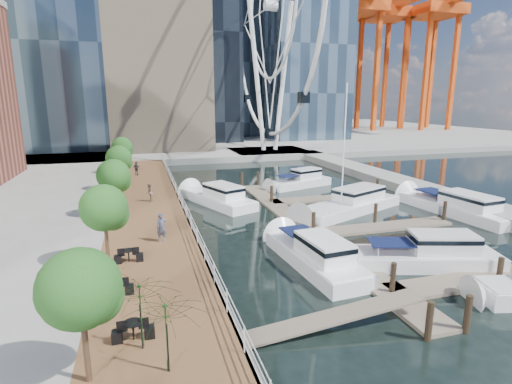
{
  "coord_description": "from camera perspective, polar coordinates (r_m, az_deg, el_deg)",
  "views": [
    {
      "loc": [
        -9.34,
        -18.54,
        10.03
      ],
      "look_at": [
        -0.73,
        10.79,
        3.0
      ],
      "focal_mm": 28.0,
      "sensor_mm": 36.0,
      "label": 1
    }
  ],
  "objects": [
    {
      "name": "cafe_tables",
      "position": [
        18.7,
        -18.36,
        -15.35
      ],
      "size": [
        2.5,
        13.7,
        0.74
      ],
      "color": "black",
      "rests_on": "ground"
    },
    {
      "name": "port_cranes",
      "position": [
        138.1,
        18.36,
        16.46
      ],
      "size": [
        40.0,
        52.0,
        38.0
      ],
      "color": "#D84C14",
      "rests_on": "ground"
    },
    {
      "name": "breakwater",
      "position": [
        49.36,
        20.51,
        0.99
      ],
      "size": [
        4.0,
        60.0,
        1.0
      ],
      "primitive_type": "cube",
      "color": "gray",
      "rests_on": "ground"
    },
    {
      "name": "seawall",
      "position": [
        35.03,
        -10.28,
        -3.05
      ],
      "size": [
        0.25,
        60.0,
        1.0
      ],
      "primitive_type": "cube",
      "color": "#595954",
      "rests_on": "ground"
    },
    {
      "name": "pier",
      "position": [
        74.91,
        1.94,
        5.63
      ],
      "size": [
        14.0,
        12.0,
        1.0
      ],
      "primitive_type": "cube",
      "color": "gray",
      "rests_on": "ground"
    },
    {
      "name": "ferris_wheel",
      "position": [
        75.98,
        2.1,
        25.01
      ],
      "size": [
        5.8,
        45.6,
        47.8
      ],
      "color": "white",
      "rests_on": "ground"
    },
    {
      "name": "street_trees",
      "position": [
        33.11,
        -19.69,
        2.2
      ],
      "size": [
        2.6,
        42.6,
        4.6
      ],
      "color": "#3F2B1C",
      "rests_on": "ground"
    },
    {
      "name": "land_far",
      "position": [
        121.28,
        -12.01,
        8.16
      ],
      "size": [
        200.0,
        114.0,
        1.0
      ],
      "primitive_type": "cube",
      "color": "gray",
      "rests_on": "ground"
    },
    {
      "name": "ground",
      "position": [
        23.05,
        9.58,
        -13.03
      ],
      "size": [
        520.0,
        520.0,
        0.0
      ],
      "primitive_type": "plane",
      "color": "black",
      "rests_on": "ground"
    },
    {
      "name": "yacht_foreground",
      "position": [
        27.24,
        22.71,
        -9.72
      ],
      "size": [
        10.35,
        5.46,
        2.15
      ],
      "primitive_type": null,
      "rotation": [
        0.0,
        0.0,
        1.28
      ],
      "color": "silver",
      "rests_on": "ground"
    },
    {
      "name": "pedestrian_far",
      "position": [
        51.34,
        -16.69,
        3.23
      ],
      "size": [
        1.06,
        0.9,
        1.7
      ],
      "primitive_type": "imported",
      "rotation": [
        0.0,
        0.0,
        2.55
      ],
      "color": "#30323C",
      "rests_on": "boardwalk"
    },
    {
      "name": "floating_docks",
      "position": [
        34.69,
        14.33,
        -3.42
      ],
      "size": [
        16.0,
        34.0,
        2.6
      ],
      "color": "#6D6051",
      "rests_on": "ground"
    },
    {
      "name": "boardwalk",
      "position": [
        34.87,
        -15.19,
        -3.38
      ],
      "size": [
        6.0,
        60.0,
        1.0
      ],
      "primitive_type": "cube",
      "color": "brown",
      "rests_on": "ground"
    },
    {
      "name": "cafe_seating",
      "position": [
        16.01,
        -17.22,
        -16.56
      ],
      "size": [
        6.15,
        7.36,
        2.66
      ],
      "color": "#0E330F",
      "rests_on": "ground"
    },
    {
      "name": "moored_yachts",
      "position": [
        36.96,
        12.9,
        -3.13
      ],
      "size": [
        25.66,
        33.72,
        11.5
      ],
      "color": "white",
      "rests_on": "ground"
    },
    {
      "name": "pedestrian_mid",
      "position": [
        37.65,
        -14.99,
        -0.08
      ],
      "size": [
        0.74,
        0.89,
        1.66
      ],
      "primitive_type": "imported",
      "rotation": [
        0.0,
        0.0,
        -1.71
      ],
      "color": "#896C5E",
      "rests_on": "boardwalk"
    },
    {
      "name": "pedestrian_near",
      "position": [
        26.82,
        -13.33,
        -4.95
      ],
      "size": [
        0.78,
        0.61,
        1.89
      ],
      "primitive_type": "imported",
      "rotation": [
        0.0,
        0.0,
        0.26
      ],
      "color": "#4F5169",
      "rests_on": "boardwalk"
    },
    {
      "name": "railing",
      "position": [
        34.75,
        -10.52,
        -1.44
      ],
      "size": [
        0.1,
        60.0,
        1.05
      ],
      "primitive_type": null,
      "color": "white",
      "rests_on": "boardwalk"
    }
  ]
}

